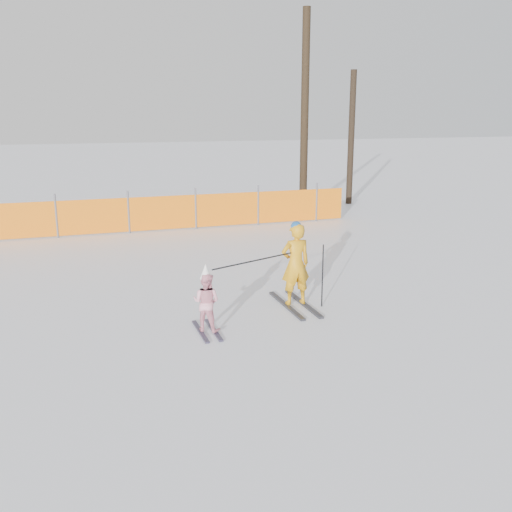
% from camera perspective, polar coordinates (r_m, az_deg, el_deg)
% --- Properties ---
extents(ground, '(120.00, 120.00, 0.00)m').
position_cam_1_polar(ground, '(9.89, 0.93, -6.31)').
color(ground, white).
rests_on(ground, ground).
extents(adult, '(0.55, 1.61, 1.58)m').
position_cam_1_polar(adult, '(10.34, 3.97, -0.88)').
color(adult, black).
rests_on(adult, ground).
extents(child, '(0.59, 0.98, 1.14)m').
position_cam_1_polar(child, '(9.19, -4.99, -4.54)').
color(child, black).
rests_on(child, ground).
extents(ski_poles, '(2.20, 0.67, 1.16)m').
position_cam_1_polar(ski_poles, '(9.92, 2.65, -1.12)').
color(ski_poles, black).
rests_on(ski_poles, ground).
extents(safety_fence, '(14.92, 0.06, 1.25)m').
position_cam_1_polar(safety_fence, '(17.05, -14.59, 3.93)').
color(safety_fence, '#595960').
rests_on(safety_fence, ground).
extents(tree_trunks, '(2.66, 1.34, 6.85)m').
position_cam_1_polar(tree_trunks, '(21.01, 6.64, 13.10)').
color(tree_trunks, black).
rests_on(tree_trunks, ground).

